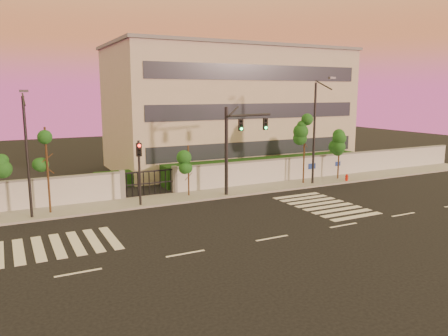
# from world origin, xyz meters

# --- Properties ---
(ground) EXTENTS (120.00, 120.00, 0.00)m
(ground) POSITION_xyz_m (0.00, 0.00, 0.00)
(ground) COLOR black
(ground) RESTS_ON ground
(sidewalk) EXTENTS (60.00, 3.00, 0.15)m
(sidewalk) POSITION_xyz_m (0.00, 10.50, 0.07)
(sidewalk) COLOR gray
(sidewalk) RESTS_ON ground
(perimeter_wall) EXTENTS (60.00, 0.36, 2.20)m
(perimeter_wall) POSITION_xyz_m (0.10, 12.00, 1.07)
(perimeter_wall) COLOR silver
(perimeter_wall) RESTS_ON ground
(hedge_row) EXTENTS (41.00, 4.25, 1.80)m
(hedge_row) POSITION_xyz_m (1.17, 14.74, 0.82)
(hedge_row) COLOR #173810
(hedge_row) RESTS_ON ground
(institutional_building) EXTENTS (24.40, 12.40, 12.25)m
(institutional_building) POSITION_xyz_m (9.00, 21.99, 6.16)
(institutional_building) COLOR #B6AE9A
(institutional_building) RESTS_ON ground
(road_markings) EXTENTS (57.00, 7.62, 0.02)m
(road_markings) POSITION_xyz_m (-1.58, 3.76, 0.01)
(road_markings) COLOR silver
(road_markings) RESTS_ON ground
(street_tree_c) EXTENTS (1.64, 1.30, 5.61)m
(street_tree_c) POSITION_xyz_m (-10.07, 10.34, 4.12)
(street_tree_c) COLOR #382314
(street_tree_c) RESTS_ON ground
(street_tree_d) EXTENTS (1.41, 1.12, 3.90)m
(street_tree_d) POSITION_xyz_m (-0.39, 10.63, 2.88)
(street_tree_d) COLOR #382314
(street_tree_d) RESTS_ON ground
(street_tree_e) EXTENTS (1.60, 1.28, 5.83)m
(street_tree_e) POSITION_xyz_m (10.00, 10.42, 4.29)
(street_tree_e) COLOR #382314
(street_tree_e) RESTS_ON ground
(street_tree_f) EXTENTS (1.64, 1.31, 4.46)m
(street_tree_f) POSITION_xyz_m (13.92, 10.56, 3.29)
(street_tree_f) COLOR #382314
(street_tree_f) RESTS_ON ground
(traffic_signal_main) EXTENTS (4.19, 1.06, 6.67)m
(traffic_signal_main) POSITION_xyz_m (3.04, 9.56, 4.22)
(traffic_signal_main) COLOR black
(traffic_signal_main) RESTS_ON ground
(traffic_signal_secondary) EXTENTS (0.35, 0.34, 4.55)m
(traffic_signal_secondary) POSITION_xyz_m (-4.42, 9.51, 2.89)
(traffic_signal_secondary) COLOR black
(traffic_signal_secondary) RESTS_ON ground
(streetlight_west) EXTENTS (0.47, 1.89, 7.86)m
(streetlight_west) POSITION_xyz_m (-11.22, 9.52, 4.25)
(streetlight_west) COLOR black
(streetlight_west) RESTS_ON ground
(streetlight_east) EXTENTS (0.53, 2.14, 8.89)m
(streetlight_east) POSITION_xyz_m (10.59, 9.74, 4.81)
(streetlight_east) COLOR black
(streetlight_east) RESTS_ON ground
(fire_hydrant) EXTENTS (0.29, 0.28, 0.74)m
(fire_hydrant) POSITION_xyz_m (13.84, 9.36, 0.37)
(fire_hydrant) COLOR #B9190C
(fire_hydrant) RESTS_ON ground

